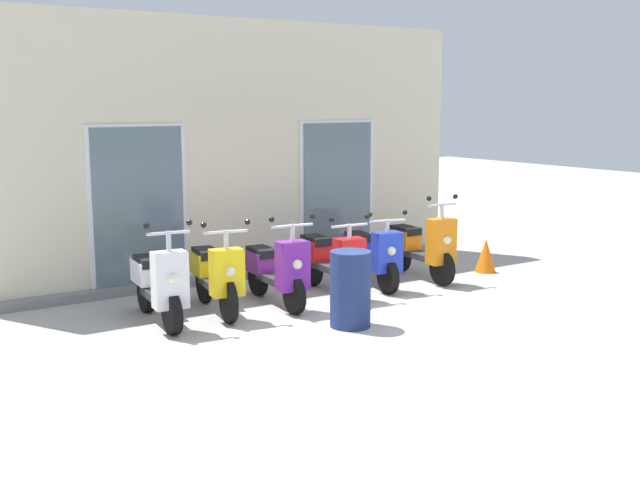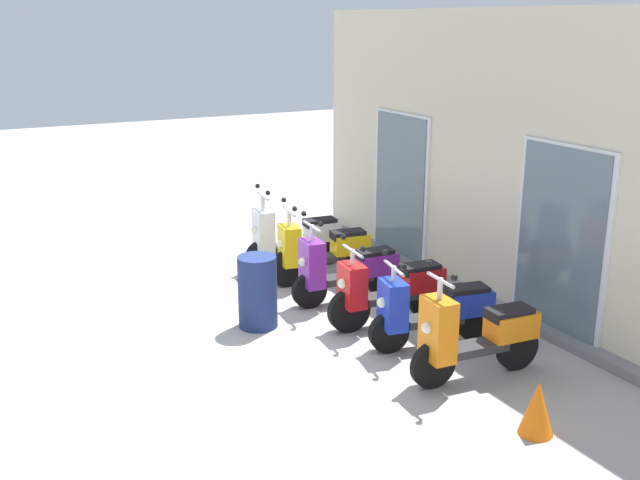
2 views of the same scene
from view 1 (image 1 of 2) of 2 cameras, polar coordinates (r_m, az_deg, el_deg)
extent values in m
plane|color=#A8A39E|center=(9.52, 3.03, -5.86)|extent=(40.00, 40.00, 0.00)
cube|color=beige|center=(11.77, -5.87, 6.50)|extent=(7.65, 0.30, 3.77)
cube|color=slate|center=(11.81, -5.14, -2.44)|extent=(7.65, 0.20, 0.12)
cube|color=silver|center=(11.01, -12.98, 2.20)|extent=(1.40, 0.04, 2.30)
cube|color=slate|center=(10.99, -12.94, 2.18)|extent=(1.28, 0.02, 2.22)
cube|color=silver|center=(12.55, 1.23, 3.40)|extent=(1.40, 0.04, 2.30)
cube|color=slate|center=(12.53, 1.29, 3.39)|extent=(1.28, 0.02, 2.22)
cylinder|color=black|center=(9.08, -10.65, -5.26)|extent=(0.16, 0.49, 0.48)
cylinder|color=black|center=(10.08, -12.46, -3.78)|extent=(0.16, 0.49, 0.48)
cube|color=#2D2D30|center=(9.55, -11.62, -3.91)|extent=(0.33, 0.69, 0.09)
cube|color=white|center=(9.02, -10.80, -2.85)|extent=(0.40, 0.28, 0.65)
sphere|color=#F2EFCC|center=(8.89, -10.57, -2.77)|extent=(0.12, 0.12, 0.12)
cube|color=white|center=(9.92, -12.37, -2.24)|extent=(0.35, 0.55, 0.28)
cube|color=black|center=(9.85, -12.34, -1.49)|extent=(0.31, 0.50, 0.11)
cylinder|color=silver|center=(8.94, -10.89, -0.16)|extent=(0.06, 0.06, 0.25)
cylinder|color=silver|center=(8.92, -10.92, 0.51)|extent=(0.49, 0.09, 0.04)
sphere|color=black|center=(8.97, -9.44, 1.27)|extent=(0.07, 0.07, 0.07)
sphere|color=black|center=(8.84, -12.45, 1.03)|extent=(0.07, 0.07, 0.07)
cylinder|color=black|center=(9.43, -6.64, -4.42)|extent=(0.17, 0.53, 0.53)
cylinder|color=black|center=(10.40, -8.40, -3.08)|extent=(0.17, 0.53, 0.53)
cube|color=#2D2D30|center=(9.89, -7.58, -3.15)|extent=(0.36, 0.68, 0.09)
cube|color=yellow|center=(9.39, -6.76, -2.35)|extent=(0.41, 0.30, 0.56)
sphere|color=#F2EFCC|center=(9.26, -6.52, -2.27)|extent=(0.12, 0.12, 0.12)
cube|color=yellow|center=(10.25, -8.28, -1.67)|extent=(0.38, 0.56, 0.28)
cube|color=black|center=(10.19, -8.24, -0.95)|extent=(0.33, 0.52, 0.11)
cylinder|color=silver|center=(9.31, -6.81, -0.04)|extent=(0.06, 0.06, 0.25)
cylinder|color=silver|center=(9.30, -6.82, 0.59)|extent=(0.54, 0.12, 0.04)
sphere|color=black|center=(9.36, -5.27, 1.31)|extent=(0.07, 0.07, 0.07)
sphere|color=black|center=(9.20, -8.42, 1.09)|extent=(0.07, 0.07, 0.07)
cylinder|color=black|center=(9.77, -1.88, -4.02)|extent=(0.14, 0.47, 0.47)
cylinder|color=black|center=(10.73, -4.52, -2.76)|extent=(0.14, 0.47, 0.47)
cube|color=#2D2D30|center=(10.22, -3.27, -2.82)|extent=(0.32, 0.69, 0.09)
cube|color=purple|center=(9.72, -2.00, -1.87)|extent=(0.40, 0.27, 0.61)
sphere|color=#F2EFCC|center=(9.60, -1.65, -1.78)|extent=(0.12, 0.12, 0.12)
cube|color=purple|center=(10.58, -4.32, -1.55)|extent=(0.34, 0.54, 0.28)
cube|color=black|center=(10.52, -4.24, -0.84)|extent=(0.30, 0.50, 0.11)
cylinder|color=silver|center=(9.65, -2.01, 0.47)|extent=(0.06, 0.06, 0.23)
cylinder|color=silver|center=(9.63, -2.02, 1.04)|extent=(0.56, 0.08, 0.04)
sphere|color=black|center=(9.74, -0.56, 1.74)|extent=(0.07, 0.07, 0.07)
sphere|color=black|center=(9.50, -3.52, 1.50)|extent=(0.07, 0.07, 0.07)
cylinder|color=black|center=(10.31, 2.23, -3.09)|extent=(0.16, 0.53, 0.53)
cylinder|color=black|center=(11.25, -0.63, -1.97)|extent=(0.16, 0.53, 0.53)
cube|color=#2D2D30|center=(10.75, 0.74, -1.99)|extent=(0.32, 0.70, 0.09)
cube|color=red|center=(10.28, 2.13, -1.30)|extent=(0.40, 0.27, 0.52)
sphere|color=#F2EFCC|center=(10.16, 2.51, -1.21)|extent=(0.12, 0.12, 0.12)
cube|color=red|center=(11.11, -0.39, -0.68)|extent=(0.35, 0.54, 0.28)
cube|color=black|center=(11.05, -0.29, -0.01)|extent=(0.30, 0.50, 0.11)
cylinder|color=silver|center=(10.22, 2.15, 0.59)|extent=(0.06, 0.06, 0.21)
cylinder|color=silver|center=(10.20, 2.15, 1.05)|extent=(0.53, 0.08, 0.04)
sphere|color=black|center=(10.32, 3.43, 1.71)|extent=(0.07, 0.07, 0.07)
sphere|color=black|center=(10.05, 0.84, 1.50)|extent=(0.07, 0.07, 0.07)
cylinder|color=black|center=(10.82, 4.94, -2.67)|extent=(0.21, 0.47, 0.46)
cylinder|color=black|center=(11.78, 2.52, -1.59)|extent=(0.21, 0.47, 0.46)
cube|color=#2D2D30|center=(11.28, 3.69, -1.61)|extent=(0.39, 0.71, 0.09)
cube|color=#1E38C6|center=(10.79, 4.87, -0.88)|extent=(0.42, 0.31, 0.55)
sphere|color=#F2EFCC|center=(10.67, 5.19, -0.80)|extent=(0.12, 0.12, 0.12)
cube|color=#1E38C6|center=(11.64, 2.74, -0.40)|extent=(0.40, 0.57, 0.28)
cube|color=black|center=(11.58, 2.83, 0.24)|extent=(0.35, 0.52, 0.11)
cylinder|color=silver|center=(10.73, 4.90, 0.98)|extent=(0.06, 0.06, 0.20)
cylinder|color=silver|center=(10.72, 4.90, 1.39)|extent=(0.53, 0.14, 0.04)
sphere|color=black|center=(10.82, 6.16, 1.99)|extent=(0.07, 0.07, 0.07)
sphere|color=black|center=(10.58, 3.63, 1.85)|extent=(0.07, 0.07, 0.07)
cylinder|color=black|center=(11.36, 8.83, -2.04)|extent=(0.12, 0.50, 0.50)
cylinder|color=black|center=(12.19, 5.79, -1.14)|extent=(0.12, 0.50, 0.50)
cube|color=#2D2D30|center=(11.75, 7.26, -1.10)|extent=(0.31, 0.67, 0.09)
cube|color=orange|center=(11.32, 8.75, -0.10)|extent=(0.40, 0.27, 0.65)
sphere|color=#F2EFCC|center=(11.21, 9.17, 0.00)|extent=(0.12, 0.12, 0.12)
cube|color=orange|center=(12.06, 6.08, 0.10)|extent=(0.34, 0.54, 0.28)
cube|color=black|center=(12.00, 6.21, 0.73)|extent=(0.30, 0.50, 0.11)
cylinder|color=silver|center=(11.25, 8.81, 2.04)|extent=(0.06, 0.06, 0.24)
cylinder|color=silver|center=(11.24, 8.83, 2.55)|extent=(0.47, 0.07, 0.04)
sphere|color=black|center=(11.37, 9.77, 3.12)|extent=(0.07, 0.07, 0.07)
sphere|color=black|center=(11.09, 7.89, 2.99)|extent=(0.07, 0.07, 0.07)
cone|color=orange|center=(12.37, 11.89, -1.09)|extent=(0.32, 0.32, 0.52)
cylinder|color=navy|center=(9.18, 2.21, -3.56)|extent=(0.48, 0.48, 0.90)
camera|label=2|loc=(13.70, 40.52, 11.95)|focal=41.78mm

